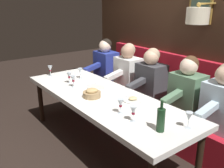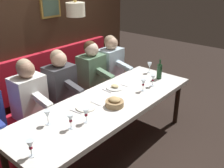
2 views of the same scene
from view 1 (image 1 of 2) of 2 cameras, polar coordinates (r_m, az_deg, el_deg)
name	(u,v)px [view 1 (image 1 of 2)]	position (r m, az deg, el deg)	size (l,w,h in m)	color
ground_plane	(103,146)	(3.50, -2.11, -13.96)	(12.00, 12.00, 0.00)	black
dining_table	(102,100)	(3.19, -2.25, -3.64)	(0.90, 2.65, 0.74)	silver
banquette_bench	(150,114)	(3.91, 8.66, -6.77)	(0.52, 2.85, 0.45)	red
back_wall_panel	(181,36)	(4.00, 15.42, 10.49)	(0.59, 4.05, 2.90)	#382316
diner_nearest	(222,100)	(3.08, 23.79, -3.39)	(0.60, 0.40, 0.79)	silver
diner_near	(187,89)	(3.31, 16.72, -1.05)	(0.60, 0.40, 0.79)	#567A5B
diner_middle	(151,77)	(3.70, 8.82, 1.58)	(0.60, 0.40, 0.79)	#3D3D42
diner_far	(128,70)	(4.06, 3.60, 3.30)	(0.60, 0.40, 0.79)	white
diner_farthest	(106,62)	(4.53, -1.45, 4.94)	(0.60, 0.40, 0.79)	#283893
place_setting_0	(96,87)	(3.43, -3.62, -0.79)	(0.24, 0.32, 0.01)	silver
place_setting_1	(133,100)	(3.00, 4.79, -3.59)	(0.24, 0.32, 0.05)	silver
wine_glass_0	(69,76)	(3.64, -9.73, 1.90)	(0.07, 0.07, 0.16)	silver
wine_glass_1	(73,79)	(3.47, -8.81, 1.11)	(0.07, 0.07, 0.16)	silver
wine_glass_2	(189,117)	(2.45, 17.09, -7.16)	(0.07, 0.07, 0.16)	silver
wine_glass_3	(133,111)	(2.47, 4.86, -6.09)	(0.07, 0.07, 0.16)	silver
wine_glass_4	(121,103)	(2.63, 1.96, -4.44)	(0.07, 0.07, 0.16)	silver
wine_glass_5	(80,71)	(3.84, -7.22, 2.92)	(0.07, 0.07, 0.16)	silver
wine_glass_6	(50,69)	(4.06, -13.91, 3.38)	(0.07, 0.07, 0.16)	silver
wine_bottle	(161,120)	(2.33, 11.05, -7.95)	(0.08, 0.08, 0.30)	#19381E
bread_bowl	(92,93)	(3.10, -4.62, -2.16)	(0.22, 0.22, 0.12)	#9E7F56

